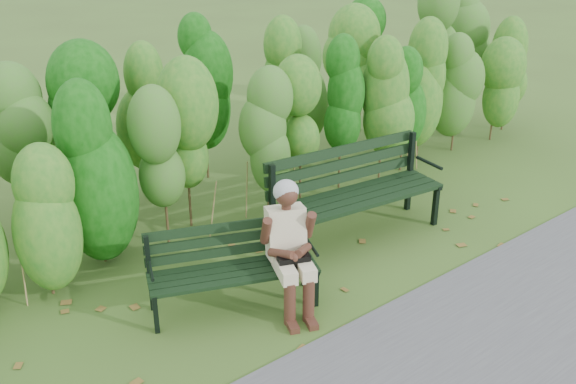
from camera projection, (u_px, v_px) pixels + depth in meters
ground at (309, 269)px, 6.91m from camera, size 80.00×80.00×0.00m
footpath at (488, 381)px, 5.35m from camera, size 60.00×2.50×0.01m
hedge_band at (206, 109)px, 7.71m from camera, size 11.04×1.67×2.42m
leaf_litter at (328, 255)px, 7.16m from camera, size 5.71×2.27×0.01m
bench_left at (231, 261)px, 6.18m from camera, size 1.62×1.05×0.77m
bench_right at (353, 186)px, 7.40m from camera, size 2.04×0.89×0.99m
seated_woman at (290, 241)px, 6.07m from camera, size 0.59×0.79×1.22m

